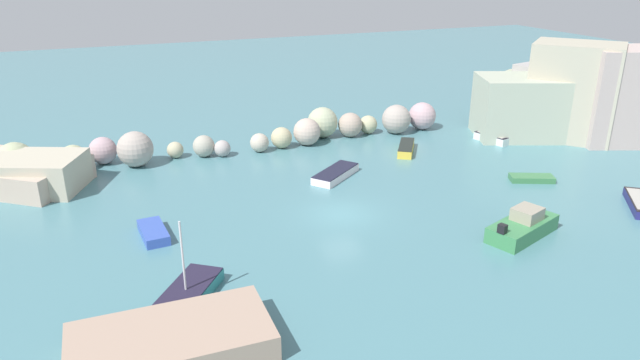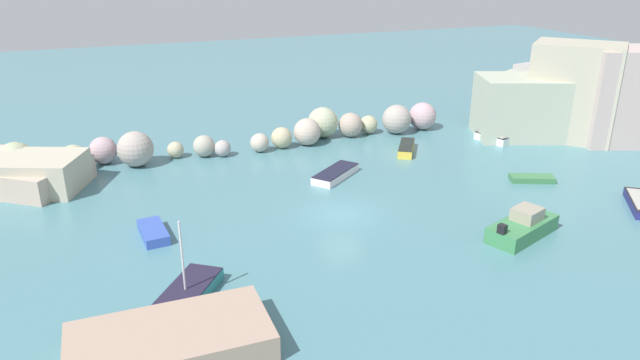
{
  "view_description": "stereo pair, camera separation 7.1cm",
  "coord_description": "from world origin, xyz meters",
  "views": [
    {
      "loc": [
        -13.52,
        -29.68,
        15.03
      ],
      "look_at": [
        0.0,
        3.57,
        1.0
      ],
      "focal_mm": 32.4,
      "sensor_mm": 36.0,
      "label": 1
    },
    {
      "loc": [
        -13.45,
        -29.7,
        15.03
      ],
      "look_at": [
        0.0,
        3.57,
        1.0
      ],
      "focal_mm": 32.4,
      "sensor_mm": 36.0,
      "label": 2
    }
  ],
  "objects": [
    {
      "name": "rock_breakwater",
      "position": [
        -1.72,
        14.52,
        1.17
      ],
      "size": [
        36.15,
        4.28,
        2.7
      ],
      "color": "#AAB38A",
      "rests_on": "ground"
    },
    {
      "name": "moored_boat_0",
      "position": [
        -10.62,
        -6.08,
        0.33
      ],
      "size": [
        4.19,
        4.79,
        4.1
      ],
      "rotation": [
        0.0,
        0.0,
        0.94
      ],
      "color": "teal",
      "rests_on": "cove_water"
    },
    {
      "name": "moored_boat_2",
      "position": [
        -11.2,
        1.26,
        0.28
      ],
      "size": [
        1.52,
        3.15,
        0.56
      ],
      "rotation": [
        0.0,
        0.0,
        4.78
      ],
      "color": "#3755B9",
      "rests_on": "cove_water"
    },
    {
      "name": "moored_boat_7",
      "position": [
        14.87,
        0.1,
        0.2
      ],
      "size": [
        3.25,
        2.32,
        0.4
      ],
      "rotation": [
        0.0,
        0.0,
        5.86
      ],
      "color": "#3B7A47",
      "rests_on": "cove_water"
    },
    {
      "name": "cliff_headland_right",
      "position": [
        26.54,
        8.68,
        3.11
      ],
      "size": [
        18.57,
        16.0,
        8.19
      ],
      "color": "#BDA7A0",
      "rests_on": "ground"
    },
    {
      "name": "moored_boat_6",
      "position": [
        18.01,
        -6.14,
        0.31
      ],
      "size": [
        3.54,
        4.02,
        0.59
      ],
      "rotation": [
        0.0,
        0.0,
        0.9
      ],
      "color": "navy",
      "rests_on": "cove_water"
    },
    {
      "name": "moored_boat_5",
      "position": [
        8.39,
        -6.55,
        0.59
      ],
      "size": [
        5.11,
        3.42,
        1.64
      ],
      "rotation": [
        0.0,
        0.0,
        0.34
      ],
      "color": "#3A824C",
      "rests_on": "cove_water"
    },
    {
      "name": "moored_boat_3",
      "position": [
        2.19,
        5.98,
        0.29
      ],
      "size": [
        4.42,
        3.9,
        0.58
      ],
      "rotation": [
        0.0,
        0.0,
        3.8
      ],
      "color": "white",
      "rests_on": "cove_water"
    },
    {
      "name": "moored_boat_1",
      "position": [
        9.86,
        9.15,
        0.34
      ],
      "size": [
        3.07,
        3.82,
        0.67
      ],
      "rotation": [
        0.0,
        0.0,
        0.98
      ],
      "color": "gold",
      "rests_on": "cove_water"
    },
    {
      "name": "stone_dock",
      "position": [
        -11.84,
        -9.77,
        0.6
      ],
      "size": [
        7.98,
        4.19,
        1.2
      ],
      "primitive_type": "cube",
      "rotation": [
        0.0,
        0.0,
        -0.02
      ],
      "color": "tan",
      "rests_on": "ground"
    },
    {
      "name": "moored_boat_4",
      "position": [
        18.23,
        8.8,
        0.36
      ],
      "size": [
        2.23,
        3.31,
        0.7
      ],
      "rotation": [
        0.0,
        0.0,
        1.85
      ],
      "color": "white",
      "rests_on": "cove_water"
    },
    {
      "name": "cove_water",
      "position": [
        0.0,
        0.0,
        0.0
      ],
      "size": [
        160.0,
        160.0,
        0.0
      ],
      "primitive_type": "plane",
      "color": "teal",
      "rests_on": "ground"
    }
  ]
}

